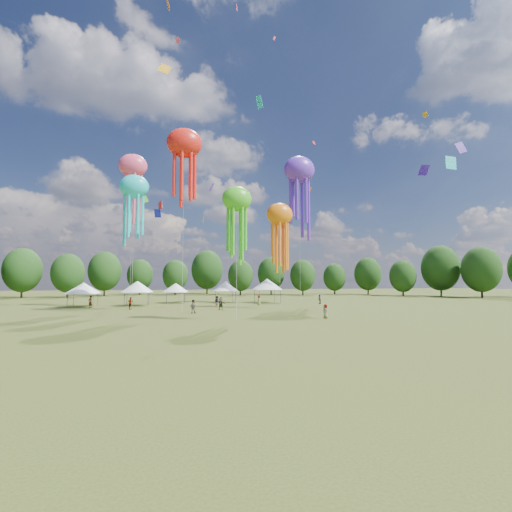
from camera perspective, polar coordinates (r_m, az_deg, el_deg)
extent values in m
plane|color=#384416|center=(13.67, 16.84, -21.48)|extent=(300.00, 300.00, 0.00)
imported|color=gray|center=(46.48, -9.99, -7.91)|extent=(0.96, 0.83, 1.70)
imported|color=gray|center=(60.76, 0.48, -7.04)|extent=(0.56, 0.83, 1.63)
imported|color=gray|center=(64.43, 10.06, -6.81)|extent=(0.65, 0.81, 1.59)
imported|color=gray|center=(60.51, -6.22, -7.08)|extent=(1.12, 1.06, 1.52)
imported|color=gray|center=(54.84, -19.33, -7.10)|extent=(1.09, 0.93, 1.75)
imported|color=gray|center=(51.27, -5.62, -7.53)|extent=(1.72, 1.09, 1.77)
imported|color=gray|center=(59.92, -24.84, -6.63)|extent=(0.72, 0.80, 1.83)
imported|color=gray|center=(40.63, 11.00, -8.61)|extent=(0.59, 0.81, 1.53)
cylinder|color=#47474C|center=(62.45, -27.81, -6.34)|extent=(0.08, 0.08, 1.99)
cylinder|color=#47474C|center=(66.05, -27.03, -6.21)|extent=(0.08, 0.08, 1.99)
cylinder|color=#47474C|center=(61.66, -24.44, -6.48)|extent=(0.08, 0.08, 1.99)
cylinder|color=#47474C|center=(65.31, -23.83, -6.33)|extent=(0.08, 0.08, 1.99)
cube|color=white|center=(63.80, -25.75, -5.40)|extent=(4.12, 4.12, 0.10)
cone|color=white|center=(63.77, -25.73, -4.59)|extent=(5.35, 5.35, 1.71)
cylinder|color=#47474C|center=(61.13, -20.20, -6.55)|extent=(0.08, 0.08, 2.13)
cylinder|color=#47474C|center=(64.71, -19.84, -6.39)|extent=(0.08, 0.08, 2.13)
cylinder|color=#47474C|center=(60.83, -16.80, -6.63)|extent=(0.08, 0.08, 2.13)
cylinder|color=#47474C|center=(64.43, -16.63, -6.47)|extent=(0.08, 0.08, 2.13)
cube|color=white|center=(62.70, -18.35, -5.50)|extent=(4.00, 4.00, 0.10)
cone|color=white|center=(62.68, -18.33, -4.62)|extent=(5.20, 5.20, 1.83)
cylinder|color=#47474C|center=(66.72, -14.06, -6.52)|extent=(0.08, 0.08, 1.91)
cylinder|color=#47474C|center=(70.00, -14.05, -6.39)|extent=(0.08, 0.08, 1.91)
cylinder|color=#47474C|center=(66.78, -11.23, -6.56)|extent=(0.08, 0.08, 1.91)
cylinder|color=#47474C|center=(70.05, -11.35, -6.43)|extent=(0.08, 0.08, 1.91)
cube|color=white|center=(68.33, -12.66, -5.63)|extent=(3.68, 3.68, 0.10)
cone|color=white|center=(68.30, -12.65, -4.90)|extent=(4.78, 4.78, 1.64)
cylinder|color=#47474C|center=(66.66, -6.06, -6.54)|extent=(0.08, 0.08, 2.08)
cylinder|color=#47474C|center=(69.93, -6.42, -6.42)|extent=(0.08, 0.08, 2.08)
cylinder|color=#47474C|center=(67.17, -3.25, -6.54)|extent=(0.08, 0.08, 2.08)
cylinder|color=#47474C|center=(70.42, -3.74, -6.41)|extent=(0.08, 0.08, 2.08)
cube|color=white|center=(68.49, -4.86, -5.57)|extent=(3.70, 3.70, 0.10)
cone|color=white|center=(68.46, -4.86, -4.78)|extent=(4.82, 4.82, 1.78)
cylinder|color=#47474C|center=(64.90, 0.56, -6.52)|extent=(0.08, 0.08, 2.35)
cylinder|color=#47474C|center=(68.76, -0.26, -6.37)|extent=(0.08, 0.08, 2.35)
cylinder|color=#47474C|center=(65.99, 3.93, -6.46)|extent=(0.08, 0.08, 2.35)
cylinder|color=#47474C|center=(69.78, 2.94, -6.33)|extent=(0.08, 0.08, 2.35)
cube|color=white|center=(67.28, 1.79, -5.38)|extent=(4.38, 4.38, 0.10)
cone|color=white|center=(67.26, 1.79, -4.48)|extent=(5.69, 5.69, 2.01)
ellipsoid|color=#1BD5E6|center=(51.01, -18.77, 10.40)|extent=(3.74, 2.62, 3.18)
cylinder|color=beige|center=(49.65, -18.98, 1.09)|extent=(0.03, 0.03, 16.57)
ellipsoid|color=red|center=(52.12, -11.32, 17.18)|extent=(4.76, 3.33, 4.05)
cylinder|color=beige|center=(49.20, -11.49, 4.67)|extent=(0.03, 0.03, 22.83)
ellipsoid|color=orange|center=(54.00, 3.78, 6.62)|extent=(4.00, 2.80, 3.40)
cylinder|color=beige|center=(53.18, 3.81, -0.82)|extent=(0.03, 0.03, 13.99)
ellipsoid|color=#FF4B78|center=(61.45, -18.97, 13.41)|extent=(4.40, 3.08, 3.74)
cylinder|color=beige|center=(59.16, -19.21, 3.08)|extent=(0.03, 0.03, 22.21)
ellipsoid|color=#48CF22|center=(38.03, -3.06, 9.05)|extent=(3.13, 2.19, 2.66)
cylinder|color=beige|center=(37.13, -3.09, -0.53)|extent=(0.03, 0.03, 12.67)
ellipsoid|color=#662DCC|center=(66.55, 6.89, 13.46)|extent=(5.70, 3.99, 4.84)
cylinder|color=beige|center=(64.01, 6.98, 3.16)|extent=(0.03, 0.03, 23.96)
cube|color=#FF4B78|center=(60.39, -3.09, 34.73)|extent=(0.38, 0.79, 0.99)
cube|color=#662DCC|center=(82.92, -7.07, 10.81)|extent=(1.28, 1.99, 1.99)
cube|color=red|center=(85.90, 9.20, 17.34)|extent=(0.91, 0.61, 0.97)
cube|color=orange|center=(53.13, -13.81, 34.29)|extent=(0.46, 1.11, 1.27)
cube|color=#FFAC1A|center=(64.93, -8.41, 5.62)|extent=(0.17, 0.97, 1.25)
cube|color=#FF4B78|center=(77.77, -12.34, 30.51)|extent=(0.89, 0.74, 0.89)
cube|color=#662DCC|center=(53.60, 29.77, 14.73)|extent=(1.51, 0.47, 1.72)
cube|color=#FFAC1A|center=(60.49, -14.35, 26.86)|extent=(2.07, 1.06, 2.20)
cube|color=#48CF22|center=(82.06, -17.41, 8.63)|extent=(2.15, 0.89, 2.26)
cube|color=#1BD5E6|center=(64.68, 0.54, 23.24)|extent=(1.14, 2.13, 2.20)
cube|color=#662DCC|center=(74.98, 25.12, 12.24)|extent=(1.56, 1.64, 2.43)
cube|color=orange|center=(76.92, 8.27, 10.37)|extent=(1.39, 0.71, 1.70)
cube|color=#FFAC1A|center=(66.69, 25.29, 19.66)|extent=(0.66, 0.67, 1.05)
cube|color=#1A26EB|center=(59.99, -15.37, 6.56)|extent=(1.15, 0.84, 1.31)
cube|color=#1BD5E6|center=(49.51, 28.57, 12.88)|extent=(1.53, 0.57, 1.81)
cube|color=#FF4B78|center=(86.56, 2.93, 31.30)|extent=(0.76, 0.52, 0.82)
cube|color=red|center=(65.71, -14.97, 7.76)|extent=(0.73, 1.58, 1.94)
cylinder|color=#38281C|center=(102.63, -33.22, -4.62)|extent=(0.44, 0.44, 3.41)
ellipsoid|color=#1D4015|center=(102.63, -33.12, -1.88)|extent=(8.53, 8.53, 10.66)
cylinder|color=#38281C|center=(99.28, -27.80, -4.95)|extent=(0.44, 0.44, 3.07)
ellipsoid|color=#1D4015|center=(99.26, -27.72, -2.41)|extent=(7.66, 7.66, 9.58)
cylinder|color=#38281C|center=(105.99, -22.97, -4.89)|extent=(0.44, 0.44, 3.43)
ellipsoid|color=#1D4015|center=(105.99, -22.90, -2.23)|extent=(8.58, 8.58, 10.73)
cylinder|color=#38281C|center=(110.56, -18.00, -5.08)|extent=(0.44, 0.44, 2.95)
ellipsoid|color=#1D4015|center=(110.53, -17.96, -2.89)|extent=(7.37, 7.37, 9.21)
cylinder|color=#38281C|center=(106.37, -12.73, -5.24)|extent=(0.44, 0.44, 2.89)
ellipsoid|color=#1D4015|center=(106.34, -12.69, -3.00)|extent=(7.23, 7.23, 9.04)
cylinder|color=#38281C|center=(111.36, -7.79, -4.99)|extent=(0.44, 0.44, 3.84)
ellipsoid|color=#1D4015|center=(111.38, -7.77, -2.16)|extent=(9.60, 9.60, 11.99)
cylinder|color=#38281C|center=(101.67, -2.49, -5.42)|extent=(0.44, 0.44, 2.84)
ellipsoid|color=#1D4015|center=(101.64, -2.48, -3.11)|extent=(7.11, 7.11, 8.89)
cylinder|color=#38281C|center=(106.48, 2.41, -5.26)|extent=(0.44, 0.44, 3.16)
ellipsoid|color=#1D4015|center=(106.47, 2.40, -2.82)|extent=(7.91, 7.91, 9.88)
cylinder|color=#38281C|center=(103.51, 7.45, -5.35)|extent=(0.44, 0.44, 2.88)
ellipsoid|color=#1D4015|center=(103.48, 7.43, -3.06)|extent=(7.21, 7.21, 9.01)
cylinder|color=#38281C|center=(109.63, 12.39, -5.28)|extent=(0.44, 0.44, 2.63)
ellipsoid|color=#1D4015|center=(109.60, 12.36, -3.30)|extent=(6.57, 6.57, 8.22)
cylinder|color=#38281C|center=(110.83, 17.39, -5.04)|extent=(0.44, 0.44, 3.13)
ellipsoid|color=#1D4015|center=(110.81, 17.34, -2.72)|extent=(7.81, 7.81, 9.77)
cylinder|color=#38281C|center=(102.61, 22.34, -5.15)|extent=(0.44, 0.44, 2.72)
ellipsoid|color=#1D4015|center=(102.58, 22.28, -2.97)|extent=(6.80, 6.80, 8.50)
cylinder|color=#38281C|center=(106.13, 27.34, -4.66)|extent=(0.44, 0.44, 3.81)
ellipsoid|color=#1D4015|center=(106.15, 27.25, -1.71)|extent=(9.52, 9.52, 11.90)
cylinder|color=#38281C|center=(101.97, 32.26, -4.63)|extent=(0.44, 0.44, 3.51)
ellipsoid|color=#1D4015|center=(101.98, 32.16, -1.80)|extent=(8.78, 8.78, 10.97)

